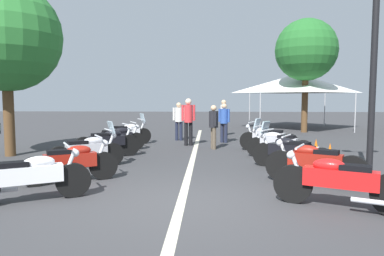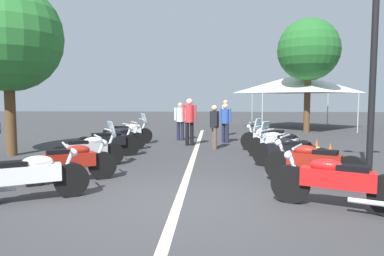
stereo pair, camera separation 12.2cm
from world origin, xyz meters
TOP-DOWN VIEW (x-y plane):
  - ground_plane at (0.00, 0.00)m, footprint 80.00×80.00m
  - lane_centre_stripe at (4.53, 0.00)m, footprint 18.53×0.16m
  - motorcycle_left_row_0 at (-0.05, 2.64)m, footprint 1.18×1.91m
  - motorcycle_left_row_1 at (1.40, 2.47)m, footprint 1.15×1.83m
  - motorcycle_left_row_2 at (3.01, 2.66)m, footprint 1.19×1.73m
  - motorcycle_left_row_3 at (4.61, 2.60)m, footprint 1.22×1.82m
  - motorcycle_left_row_4 at (5.99, 2.67)m, footprint 1.12×1.82m
  - motorcycle_left_row_5 at (7.57, 2.71)m, footprint 1.14×1.83m
  - motorcycle_right_row_0 at (-0.17, -2.61)m, footprint 1.11×2.03m
  - motorcycle_right_row_1 at (1.46, -2.68)m, footprint 1.13×1.92m
  - motorcycle_right_row_2 at (3.04, -2.54)m, footprint 1.40×1.81m
  - motorcycle_right_row_3 at (4.66, -2.54)m, footprint 1.15×1.84m
  - motorcycle_right_row_4 at (6.06, -2.48)m, footprint 1.06×1.89m
  - street_lamp_twin_globe at (2.07, -4.09)m, footprint 0.32×1.22m
  - traffic_cone_0 at (3.63, -3.74)m, footprint 0.36×0.36m
  - traffic_cone_1 at (4.57, -3.64)m, footprint 0.36×0.36m
  - bystander_0 at (6.56, -0.65)m, footprint 0.51×0.32m
  - bystander_1 at (7.46, 0.30)m, footprint 0.32×0.52m
  - bystander_2 at (8.39, -1.09)m, footprint 0.35×0.45m
  - bystander_3 at (9.06, 0.80)m, footprint 0.32×0.53m
  - bystander_4 at (10.90, -1.18)m, footprint 0.51×0.32m
  - roadside_tree_0 at (12.92, -5.50)m, footprint 3.19×3.19m
  - roadside_tree_1 at (4.76, 5.74)m, footprint 3.37×3.37m
  - event_tent at (15.24, -5.62)m, footprint 5.44×5.44m

SIDE VIEW (x-z plane):
  - ground_plane at x=0.00m, z-range 0.00..0.00m
  - lane_centre_stripe at x=4.53m, z-range 0.00..0.01m
  - traffic_cone_0 at x=3.63m, z-range -0.02..0.60m
  - traffic_cone_1 at x=4.57m, z-range -0.02..0.60m
  - motorcycle_left_row_4 at x=5.99m, z-range -0.05..0.94m
  - motorcycle_left_row_1 at x=1.40m, z-range -0.04..0.94m
  - motorcycle_left_row_0 at x=-0.05m, z-range -0.04..0.95m
  - motorcycle_right_row_3 at x=4.66m, z-range -0.14..1.05m
  - motorcycle_right_row_4 at x=6.06m, z-range -0.04..0.96m
  - motorcycle_left_row_2 at x=3.01m, z-range -0.14..1.06m
  - motorcycle_left_row_5 at x=7.57m, z-range -0.14..1.06m
  - motorcycle_right_row_2 at x=3.04m, z-range -0.14..1.07m
  - motorcycle_right_row_0 at x=-0.17m, z-range -0.04..0.97m
  - motorcycle_left_row_3 at x=4.61m, z-range -0.04..0.98m
  - motorcycle_right_row_1 at x=1.46m, z-range -0.04..0.98m
  - bystander_0 at x=6.56m, z-range 0.13..1.69m
  - bystander_2 at x=8.39m, z-range 0.13..1.71m
  - bystander_3 at x=9.06m, z-range 0.13..1.75m
  - bystander_4 at x=10.90m, z-range 0.15..1.87m
  - bystander_1 at x=7.46m, z-range 0.16..1.95m
  - event_tent at x=15.24m, z-range 1.05..4.25m
  - street_lamp_twin_globe at x=2.07m, z-range 0.89..5.71m
  - roadside_tree_1 at x=4.76m, z-range 0.99..6.36m
  - roadside_tree_0 at x=12.92m, z-range 1.32..7.20m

